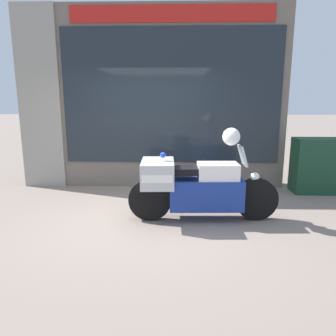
# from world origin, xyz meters

# --- Properties ---
(ground_plane) EXTENTS (60.00, 60.00, 0.00)m
(ground_plane) POSITION_xyz_m (0.00, 0.00, 0.00)
(ground_plane) COLOR gray
(shop_building) EXTENTS (5.52, 0.55, 3.69)m
(shop_building) POSITION_xyz_m (-0.39, 2.00, 1.85)
(shop_building) COLOR #6B6056
(shop_building) RESTS_ON ground
(window_display) EXTENTS (4.19, 0.30, 1.84)m
(window_display) POSITION_xyz_m (0.36, 2.03, 0.45)
(window_display) COLOR slate
(window_display) RESTS_ON ground
(paramedic_motorcycle) EXTENTS (2.33, 0.79, 1.18)m
(paramedic_motorcycle) POSITION_xyz_m (0.77, -0.09, 0.55)
(paramedic_motorcycle) COLOR black
(paramedic_motorcycle) RESTS_ON ground
(utility_cabinet) EXTENTS (0.98, 0.52, 1.10)m
(utility_cabinet) POSITION_xyz_m (3.35, 1.51, 0.55)
(utility_cabinet) COLOR #193D28
(utility_cabinet) RESTS_ON ground
(white_helmet) EXTENTS (0.27, 0.27, 0.27)m
(white_helmet) POSITION_xyz_m (1.34, -0.07, 1.31)
(white_helmet) COLOR white
(white_helmet) RESTS_ON paramedic_motorcycle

